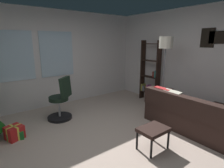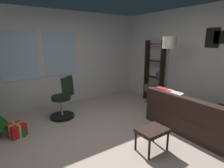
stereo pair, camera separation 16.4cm
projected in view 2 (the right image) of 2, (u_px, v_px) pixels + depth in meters
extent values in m
cube|color=#B7A192|center=(108.00, 147.00, 3.20)|extent=(5.30, 5.16, 0.10)
cube|color=silver|center=(56.00, 59.00, 4.98)|extent=(5.30, 0.10, 2.60)
cube|color=silver|center=(19.00, 56.00, 4.40)|extent=(0.90, 0.03, 1.20)
cube|color=silver|center=(61.00, 54.00, 4.98)|extent=(0.90, 0.03, 1.20)
cube|color=silver|center=(201.00, 61.00, 4.36)|extent=(0.10, 5.16, 2.60)
cube|color=black|center=(212.00, 38.00, 4.01)|extent=(0.02, 0.31, 0.44)
cube|color=black|center=(222.00, 37.00, 3.85)|extent=(0.02, 0.33, 0.27)
cube|color=black|center=(194.00, 120.00, 3.67)|extent=(0.91, 1.84, 0.42)
cube|color=black|center=(185.00, 106.00, 3.38)|extent=(0.23, 1.83, 0.35)
cube|color=black|center=(163.00, 96.00, 4.28)|extent=(0.88, 0.15, 0.20)
cube|color=red|center=(164.00, 97.00, 3.93)|extent=(0.17, 0.41, 0.41)
cube|color=beige|center=(175.00, 101.00, 3.71)|extent=(0.23, 0.41, 0.42)
cube|color=black|center=(152.00, 131.00, 2.95)|extent=(0.49, 0.37, 0.06)
cylinder|color=black|center=(149.00, 150.00, 2.75)|extent=(0.04, 0.04, 0.33)
cylinder|color=black|center=(168.00, 141.00, 2.99)|extent=(0.04, 0.04, 0.33)
cylinder|color=black|center=(136.00, 141.00, 3.00)|extent=(0.04, 0.04, 0.33)
cylinder|color=black|center=(154.00, 134.00, 3.24)|extent=(0.04, 0.04, 0.33)
cube|color=red|center=(17.00, 130.00, 3.45)|extent=(0.35, 0.35, 0.25)
cube|color=#EAD84C|center=(17.00, 130.00, 3.45)|extent=(0.13, 0.27, 0.26)
cube|color=#EAD84C|center=(17.00, 130.00, 3.45)|extent=(0.28, 0.13, 0.26)
cube|color=#1E722D|center=(19.00, 132.00, 3.49)|extent=(0.34, 0.32, 0.15)
cube|color=red|center=(19.00, 132.00, 3.49)|extent=(0.12, 0.25, 0.16)
cube|color=red|center=(19.00, 132.00, 3.49)|extent=(0.28, 0.13, 0.16)
cylinder|color=black|center=(62.00, 116.00, 4.31)|extent=(0.56, 0.56, 0.06)
cylinder|color=#B2B2B7|center=(62.00, 106.00, 4.25)|extent=(0.05, 0.05, 0.44)
cylinder|color=black|center=(61.00, 98.00, 4.20)|extent=(0.44, 0.44, 0.09)
cube|color=black|center=(68.00, 87.00, 4.09)|extent=(0.37, 0.34, 0.46)
cube|color=black|center=(162.00, 73.00, 5.05)|extent=(0.18, 0.04, 1.80)
cube|color=black|center=(147.00, 70.00, 5.53)|extent=(0.18, 0.04, 1.80)
cube|color=black|center=(153.00, 93.00, 5.45)|extent=(0.18, 0.56, 0.02)
cube|color=black|center=(154.00, 77.00, 5.33)|extent=(0.18, 0.56, 0.02)
cube|color=black|center=(155.00, 61.00, 5.22)|extent=(0.18, 0.56, 0.02)
cube|color=black|center=(156.00, 44.00, 5.10)|extent=(0.18, 0.56, 0.02)
cube|color=maroon|center=(159.00, 92.00, 5.26)|extent=(0.17, 0.06, 0.16)
cube|color=#145083|center=(157.00, 91.00, 5.32)|extent=(0.13, 0.05, 0.14)
cube|color=beige|center=(156.00, 90.00, 5.35)|extent=(0.16, 0.05, 0.20)
cube|color=#316545|center=(155.00, 90.00, 5.40)|extent=(0.13, 0.05, 0.16)
cube|color=#7A356C|center=(153.00, 89.00, 5.45)|extent=(0.15, 0.08, 0.22)
cube|color=#BB711E|center=(151.00, 89.00, 5.52)|extent=(0.14, 0.04, 0.18)
cube|color=#4F5660|center=(149.00, 89.00, 5.57)|extent=(0.17, 0.07, 0.15)
cube|color=olive|center=(147.00, 87.00, 5.63)|extent=(0.17, 0.05, 0.21)
cube|color=#2A7774|center=(160.00, 74.00, 5.15)|extent=(0.13, 0.05, 0.20)
cube|color=maroon|center=(158.00, 75.00, 5.20)|extent=(0.14, 0.06, 0.17)
cylinder|color=slate|center=(164.00, 111.00, 4.66)|extent=(0.28, 0.28, 0.03)
cylinder|color=slate|center=(167.00, 81.00, 4.47)|extent=(0.03, 0.03, 1.58)
cylinder|color=white|center=(170.00, 42.00, 4.25)|extent=(0.32, 0.32, 0.28)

